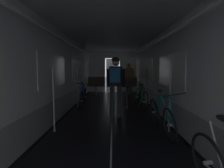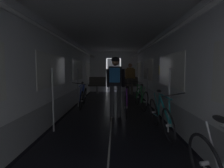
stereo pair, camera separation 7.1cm
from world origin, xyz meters
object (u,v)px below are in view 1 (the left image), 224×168
bicycle_blue (83,97)px  person_standing_near_bench (129,77)px  person_cyclist_aisle (116,80)px  bicycle_green (140,98)px  bicycle_purple_in_aisle (127,102)px  bicycle_teal (161,115)px  bench_seat_far_right (128,84)px  bench_seat_far_left (96,84)px

bicycle_blue → person_standing_near_bench: (1.96, 3.16, 0.59)m
person_cyclist_aisle → bicycle_green: bearing=51.5°
bicycle_green → bicycle_blue: bearing=176.5°
bicycle_purple_in_aisle → person_cyclist_aisle: bearing=-142.1°
bicycle_teal → bicycle_blue: 3.28m
bench_seat_far_right → bench_seat_far_left: bearing=180.0°
bench_seat_far_left → bicycle_blue: size_ratio=0.58×
bicycle_purple_in_aisle → person_standing_near_bench: 4.21m
bicycle_teal → bicycle_green: bearing=92.0°
bench_seat_far_right → bicycle_purple_in_aisle: size_ratio=0.58×
bench_seat_far_left → person_cyclist_aisle: person_cyclist_aisle is taller
bench_seat_far_right → bicycle_green: bicycle_green is taller
bench_seat_far_left → person_standing_near_bench: size_ratio=0.58×
bench_seat_far_right → bicycle_purple_in_aisle: bearing=-95.7°
bicycle_green → person_cyclist_aisle: 1.59m
bicycle_teal → bicycle_blue: bearing=130.7°
bicycle_teal → person_standing_near_bench: (-0.18, 5.64, 0.60)m
person_cyclist_aisle → person_standing_near_bench: bearing=79.8°
bicycle_purple_in_aisle → bench_seat_far_left: bearing=106.6°
person_cyclist_aisle → person_standing_near_bench: 4.48m
person_cyclist_aisle → bicycle_purple_in_aisle: 0.81m
bench_seat_far_left → bicycle_blue: 3.54m
bicycle_purple_in_aisle → person_standing_near_bench: (0.45, 4.14, 0.59)m
person_cyclist_aisle → bicycle_purple_in_aisle: person_cyclist_aisle is taller
bicycle_blue → bicycle_purple_in_aisle: (1.50, -0.99, 0.00)m
bicycle_teal → person_standing_near_bench: bearing=91.8°
bicycle_teal → person_cyclist_aisle: size_ratio=0.98×
bicycle_teal → bicycle_purple_in_aisle: bearing=113.0°
bench_seat_far_left → bicycle_teal: (1.98, -6.02, -0.19)m
bicycle_purple_in_aisle → person_standing_near_bench: size_ratio=1.00×
bicycle_teal → person_cyclist_aisle: (-0.98, 1.23, 0.69)m
bicycle_teal → bicycle_purple_in_aisle: size_ratio=1.00×
bicycle_teal → person_cyclist_aisle: bearing=128.3°
bicycle_green → bicycle_purple_in_aisle: bearing=-122.8°
bench_seat_far_left → bench_seat_far_right: 1.80m
bench_seat_far_right → bicycle_blue: size_ratio=0.58×
bicycle_teal → bicycle_green: size_ratio=1.00×
bicycle_green → person_standing_near_bench: (-0.10, 3.28, 0.60)m
bicycle_green → bicycle_teal: bearing=-88.0°
person_cyclist_aisle → person_standing_near_bench: size_ratio=1.03×
bench_seat_far_right → bicycle_teal: (0.18, -6.02, -0.19)m
bicycle_teal → bicycle_green: (-0.08, 2.36, 0.00)m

